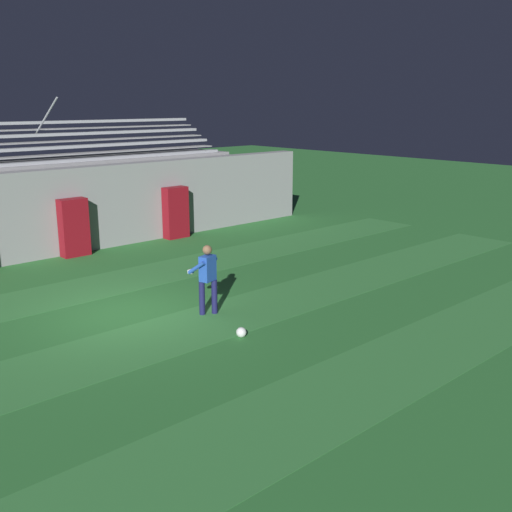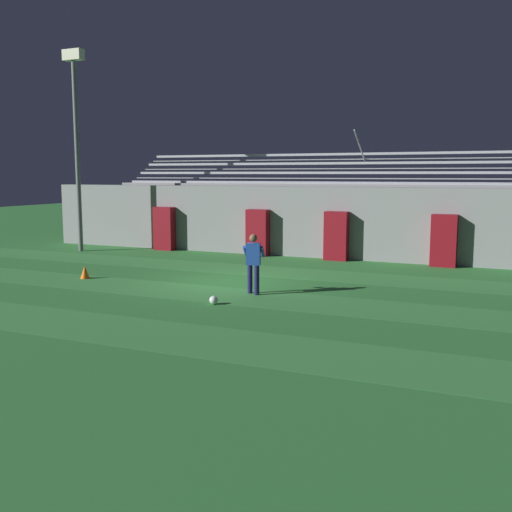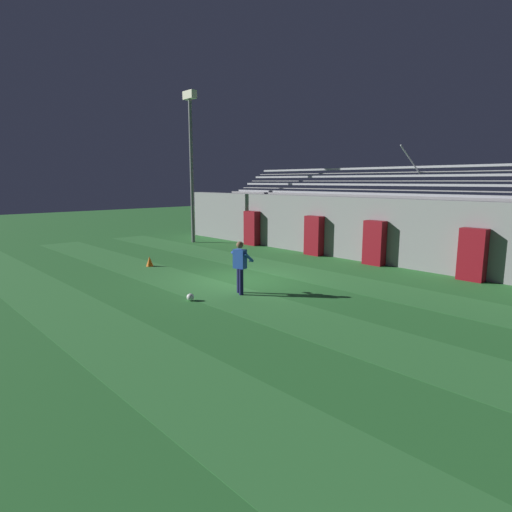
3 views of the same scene
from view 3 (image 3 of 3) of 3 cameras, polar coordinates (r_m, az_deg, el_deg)
name	(u,v)px [view 3 (image 3 of 3)]	position (r m, az deg, el deg)	size (l,w,h in m)	color
ground_plane	(242,280)	(15.49, -1.84, -3.16)	(80.00, 80.00, 0.00)	#2D7533
turf_stripe_near	(73,314)	(12.58, -23.23, -7.08)	(28.00, 2.11, 0.01)	#38843D
turf_stripe_mid	(202,288)	(14.43, -7.24, -4.21)	(28.00, 2.11, 0.01)	#38843D
turf_stripe_far	(288,270)	(17.13, 4.35, -1.89)	(28.00, 2.11, 0.01)	#38843D
back_wall	(350,228)	(20.05, 12.41, 3.67)	(24.00, 0.60, 2.80)	gray
padding_pillar_gate_left	(314,236)	(20.67, 7.73, 2.71)	(0.90, 0.44, 1.88)	maroon
padding_pillar_gate_right	(374,243)	(18.74, 15.51, 1.70)	(0.90, 0.44, 1.88)	maroon
padding_pillar_far_left	(252,228)	(23.74, -0.56, 3.73)	(0.90, 0.44, 1.88)	maroon
padding_pillar_far_right	(472,255)	(17.00, 26.90, 0.16)	(0.90, 0.44, 1.88)	maroon
bleacher_stand	(374,223)	(21.69, 15.47, 4.27)	(18.00, 3.35, 5.03)	gray
floodlight_pole	(191,149)	(25.02, -8.65, 13.91)	(0.90, 0.36, 8.41)	slate
goalkeeper	(240,264)	(13.39, -2.12, -1.07)	(0.68, 0.62, 1.67)	#19194C
soccer_ball	(190,297)	(12.91, -8.76, -5.44)	(0.22, 0.22, 0.22)	white
traffic_cone	(150,261)	(18.39, -14.00, -0.69)	(0.30, 0.30, 0.42)	orange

